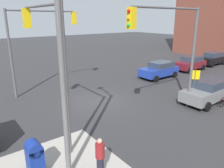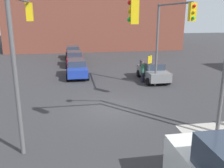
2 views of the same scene
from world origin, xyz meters
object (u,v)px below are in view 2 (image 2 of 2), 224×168
at_px(traffic_signal_se_corner, 22,39).
at_px(sedan_blue, 77,68).
at_px(traffic_signal_nw_corner, 169,30).
at_px(traffic_signal_ne_corner, 191,42).
at_px(pedestrian_waiting, 143,71).
at_px(hatchback_gray, 153,71).
at_px(hatchback_black, 73,52).
at_px(hatchback_maroon, 75,58).
at_px(bicycle_at_crosswalk, 162,75).

xyz_separation_m(traffic_signal_se_corner, sedan_blue, (-11.05, 2.76, -3.80)).
relative_size(traffic_signal_nw_corner, traffic_signal_ne_corner, 1.00).
relative_size(traffic_signal_se_corner, pedestrian_waiting, 3.57).
distance_m(traffic_signal_nw_corner, traffic_signal_ne_corner, 6.99).
relative_size(sedan_blue, hatchback_gray, 0.93).
xyz_separation_m(traffic_signal_nw_corner, traffic_signal_ne_corner, (6.77, -1.73, -0.07)).
relative_size(traffic_signal_nw_corner, hatchback_gray, 1.47).
bearing_deg(traffic_signal_se_corner, hatchback_black, 173.08).
distance_m(traffic_signal_ne_corner, pedestrian_waiting, 10.97).
bearing_deg(hatchback_maroon, sedan_blue, 0.86).
height_order(hatchback_maroon, hatchback_black, same).
height_order(traffic_signal_se_corner, bicycle_at_crosswalk, traffic_signal_se_corner).
bearing_deg(hatchback_gray, pedestrian_waiting, -63.14).
bearing_deg(traffic_signal_ne_corner, sedan_blue, -161.13).
distance_m(pedestrian_waiting, bicycle_at_crosswalk, 2.49).
xyz_separation_m(hatchback_maroon, hatchback_gray, (7.82, 6.70, 0.00)).
bearing_deg(hatchback_maroon, traffic_signal_ne_corner, 13.82).
relative_size(traffic_signal_se_corner, traffic_signal_ne_corner, 1.00).
relative_size(traffic_signal_se_corner, hatchback_gray, 1.47).
relative_size(hatchback_gray, bicycle_at_crosswalk, 2.53).
relative_size(pedestrian_waiting, bicycle_at_crosswalk, 1.04).
bearing_deg(sedan_blue, traffic_signal_nw_corner, 44.17).
distance_m(traffic_signal_ne_corner, sedan_blue, 14.44).
xyz_separation_m(hatchback_maroon, pedestrian_waiting, (8.37, 5.63, 0.11)).
bearing_deg(traffic_signal_se_corner, bicycle_at_crosswalk, 131.09).
bearing_deg(traffic_signal_nw_corner, hatchback_maroon, -151.99).
distance_m(traffic_signal_ne_corner, hatchback_gray, 11.66).
xyz_separation_m(traffic_signal_nw_corner, sedan_blue, (-6.43, -6.24, -3.81)).
bearing_deg(bicycle_at_crosswalk, hatchback_maroon, -133.25).
relative_size(sedan_blue, hatchback_maroon, 1.03).
relative_size(hatchback_black, hatchback_gray, 0.93).
bearing_deg(traffic_signal_ne_corner, pedestrian_waiting, 174.27).
xyz_separation_m(hatchback_maroon, hatchback_black, (-4.94, -0.07, 0.00)).
relative_size(traffic_signal_se_corner, sedan_blue, 1.57).
bearing_deg(traffic_signal_nw_corner, bicycle_at_crosswalk, 161.68).
xyz_separation_m(traffic_signal_nw_corner, traffic_signal_se_corner, (4.63, -9.00, -0.01)).
distance_m(traffic_signal_nw_corner, sedan_blue, 9.74).
bearing_deg(hatchback_maroon, pedestrian_waiting, 33.92).
distance_m(hatchback_maroon, hatchback_black, 4.94).
bearing_deg(bicycle_at_crosswalk, traffic_signal_se_corner, -48.91).
bearing_deg(hatchback_gray, traffic_signal_ne_corner, -11.01).
relative_size(traffic_signal_nw_corner, bicycle_at_crosswalk, 3.71).
bearing_deg(sedan_blue, traffic_signal_se_corner, -13.99).
distance_m(traffic_signal_se_corner, traffic_signal_ne_corner, 7.58).
xyz_separation_m(pedestrian_waiting, bicycle_at_crosswalk, (-1.00, 2.20, -0.61)).
height_order(traffic_signal_nw_corner, hatchback_black, traffic_signal_nw_corner).
bearing_deg(pedestrian_waiting, sedan_blue, 101.57).
bearing_deg(hatchback_black, pedestrian_waiting, 23.18).
xyz_separation_m(traffic_signal_nw_corner, hatchback_maroon, (-11.89, -6.33, -3.81)).
bearing_deg(hatchback_black, traffic_signal_se_corner, -6.92).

